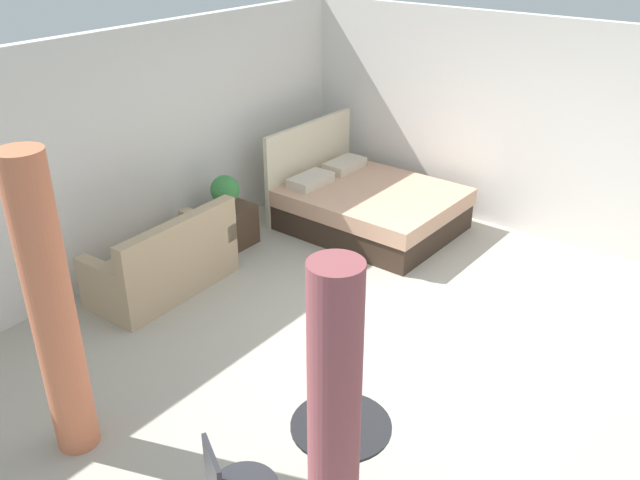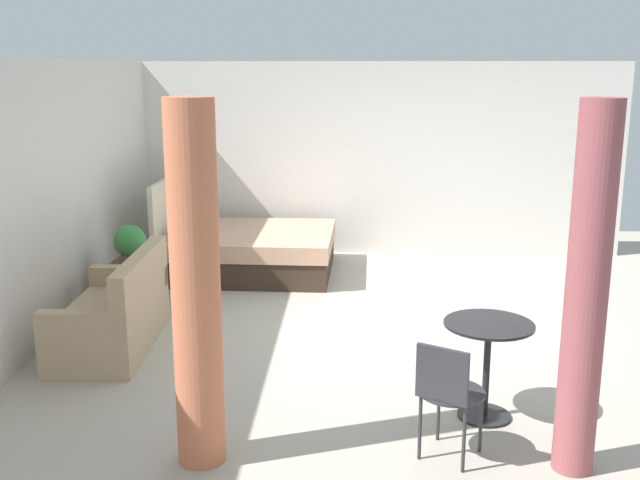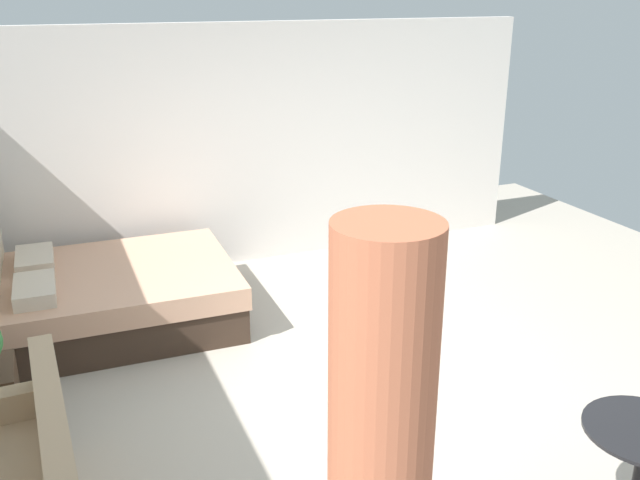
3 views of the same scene
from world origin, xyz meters
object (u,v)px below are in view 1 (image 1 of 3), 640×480
(bed, at_px, (367,205))
(balcony_table, at_px, (341,451))
(nightstand, at_px, (232,226))
(potted_plant, at_px, (225,191))
(couch, at_px, (166,265))

(bed, bearing_deg, balcony_table, -148.73)
(bed, bearing_deg, nightstand, 143.82)
(potted_plant, xyz_separation_m, balcony_table, (-2.34, -3.30, -0.22))
(couch, distance_m, nightstand, 1.21)
(couch, xyz_separation_m, balcony_table, (-1.24, -3.13, 0.22))
(nightstand, height_order, balcony_table, balcony_table)
(bed, bearing_deg, couch, 162.38)
(balcony_table, bearing_deg, bed, 31.27)
(couch, xyz_separation_m, nightstand, (1.20, 0.19, -0.05))
(nightstand, height_order, potted_plant, potted_plant)
(couch, bearing_deg, potted_plant, 8.89)
(nightstand, bearing_deg, bed, -36.18)
(nightstand, relative_size, potted_plant, 1.17)
(bed, relative_size, couch, 1.33)
(nightstand, bearing_deg, potted_plant, -170.50)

